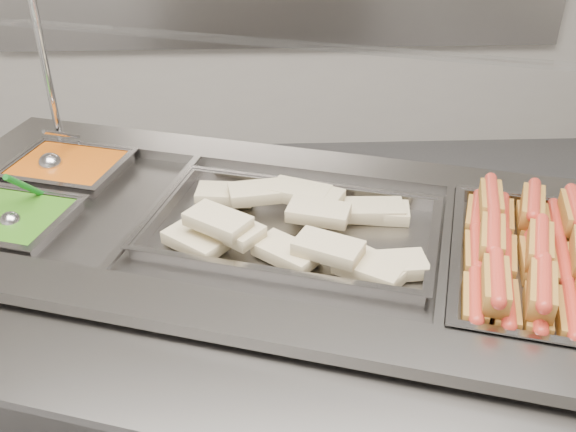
{
  "coord_description": "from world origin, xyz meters",
  "views": [
    {
      "loc": [
        -0.11,
        -0.97,
        1.66
      ],
      "look_at": [
        -0.06,
        0.29,
        0.87
      ],
      "focal_mm": 40.0,
      "sensor_mm": 36.0,
      "label": 1
    }
  ],
  "objects_px": {
    "pan_hotdogs": "(530,273)",
    "serving_spoon": "(14,215)",
    "ladle": "(51,163)",
    "steam_counter": "(271,354)",
    "pan_wraps": "(292,233)",
    "sneeze_guard": "(291,49)"
  },
  "relations": [
    {
      "from": "pan_hotdogs",
      "to": "serving_spoon",
      "type": "distance_m",
      "value": 1.19
    },
    {
      "from": "pan_hotdogs",
      "to": "ladle",
      "type": "xyz_separation_m",
      "value": [
        -1.15,
        0.48,
        0.05
      ]
    },
    {
      "from": "steam_counter",
      "to": "pan_wraps",
      "type": "height_order",
      "value": "pan_wraps"
    },
    {
      "from": "pan_hotdogs",
      "to": "pan_wraps",
      "type": "distance_m",
      "value": 0.54
    },
    {
      "from": "sneeze_guard",
      "to": "pan_wraps",
      "type": "xyz_separation_m",
      "value": [
        -0.01,
        -0.22,
        -0.37
      ]
    },
    {
      "from": "pan_hotdogs",
      "to": "pan_wraps",
      "type": "height_order",
      "value": "same"
    },
    {
      "from": "pan_wraps",
      "to": "serving_spoon",
      "type": "distance_m",
      "value": 0.66
    },
    {
      "from": "pan_hotdogs",
      "to": "serving_spoon",
      "type": "relative_size",
      "value": 3.75
    },
    {
      "from": "pan_hotdogs",
      "to": "pan_wraps",
      "type": "xyz_separation_m",
      "value": [
        -0.51,
        0.16,
        0.01
      ]
    },
    {
      "from": "ladle",
      "to": "serving_spoon",
      "type": "xyz_separation_m",
      "value": [
        -0.01,
        -0.27,
        0.0
      ]
    },
    {
      "from": "sneeze_guard",
      "to": "serving_spoon",
      "type": "height_order",
      "value": "sneeze_guard"
    },
    {
      "from": "ladle",
      "to": "pan_wraps",
      "type": "bearing_deg",
      "value": -27.05
    },
    {
      "from": "pan_wraps",
      "to": "sneeze_guard",
      "type": "bearing_deg",
      "value": 88.24
    },
    {
      "from": "pan_hotdogs",
      "to": "sneeze_guard",
      "type": "bearing_deg",
      "value": 143.62
    },
    {
      "from": "sneeze_guard",
      "to": "pan_hotdogs",
      "type": "height_order",
      "value": "sneeze_guard"
    },
    {
      "from": "sneeze_guard",
      "to": "ladle",
      "type": "distance_m",
      "value": 0.74
    },
    {
      "from": "pan_hotdogs",
      "to": "ladle",
      "type": "height_order",
      "value": "ladle"
    },
    {
      "from": "sneeze_guard",
      "to": "steam_counter",
      "type": "bearing_deg",
      "value": -107.1
    },
    {
      "from": "pan_wraps",
      "to": "steam_counter",
      "type": "bearing_deg",
      "value": 162.89
    },
    {
      "from": "sneeze_guard",
      "to": "pan_hotdogs",
      "type": "bearing_deg",
      "value": -36.38
    },
    {
      "from": "serving_spoon",
      "to": "sneeze_guard",
      "type": "bearing_deg",
      "value": 13.82
    },
    {
      "from": "steam_counter",
      "to": "pan_wraps",
      "type": "distance_m",
      "value": 0.41
    }
  ]
}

